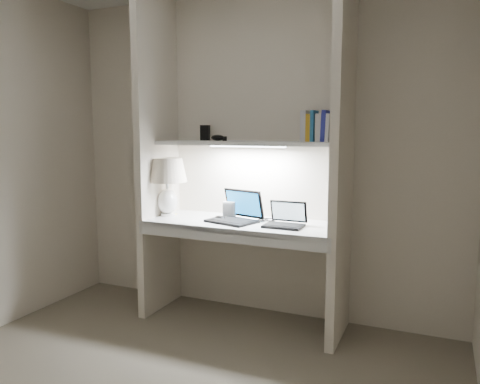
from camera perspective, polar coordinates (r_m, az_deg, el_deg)
The scene contains 17 objects.
back_wall at distance 3.68m, azimuth 1.95°, elevation 4.49°, with size 3.20×0.01×2.50m, color beige.
alcove_panel_left at distance 3.77m, azimuth -10.01°, elevation 4.45°, with size 0.06×0.55×2.50m, color beige.
alcove_panel_right at distance 3.21m, azimuth 12.36°, elevation 3.86°, with size 0.06×0.55×2.50m, color beige.
desk at distance 3.49m, azimuth 0.27°, elevation -3.95°, with size 1.40×0.55×0.04m, color white.
desk_apron at distance 3.27m, azimuth -1.52°, elevation -5.31°, with size 1.46×0.03×0.10m, color silver.
shelf at distance 3.51m, azimuth 0.88°, elevation 5.97°, with size 1.40×0.36×0.03m, color silver.
strip_light at distance 3.51m, azimuth 0.88°, elevation 5.61°, with size 0.60×0.04×0.01m, color white.
table_lamp at distance 3.73m, azimuth -8.88°, elevation 1.82°, with size 0.31×0.31×0.46m.
laptop_main at distance 3.49m, azimuth -0.46°, elevation -2.73°, with size 0.41×0.38×0.23m.
laptop_netbook at distance 3.34m, azimuth 5.55°, elevation -3.48°, with size 0.27×0.24×0.17m.
speaker at distance 3.61m, azimuth -1.28°, elevation -2.20°, with size 0.09×0.06×0.13m, color silver.
mouse at distance 3.55m, azimuth -2.45°, elevation -3.17°, with size 0.09×0.06×0.03m, color black.
cable_coil at distance 3.54m, azimuth 3.46°, elevation -3.37°, with size 0.10×0.10×0.01m, color black.
sticky_note at distance 3.83m, azimuth -8.26°, elevation -2.69°, with size 0.06×0.06×0.00m, color yellow.
book_row at distance 3.42m, azimuth 9.31°, elevation 7.84°, with size 0.21×0.15×0.22m.
shelf_box at distance 3.77m, azimuth -4.27°, elevation 7.21°, with size 0.07×0.05×0.12m, color black.
shelf_gadget at distance 3.61m, azimuth -2.73°, elevation 6.63°, with size 0.11×0.08×0.05m, color black.
Camera 1 is at (1.34, -1.93, 1.45)m, focal length 35.00 mm.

